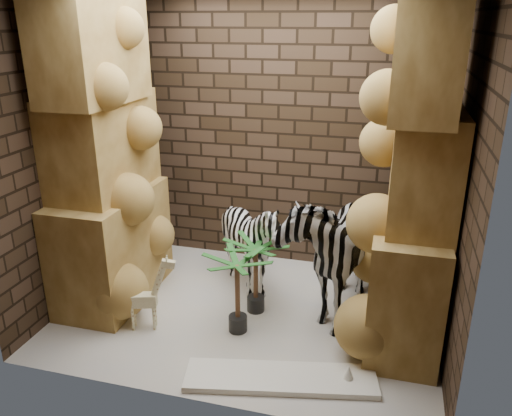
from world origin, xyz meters
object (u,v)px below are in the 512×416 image
(zebra_right, at_px, (331,235))
(zebra_left, at_px, (251,248))
(palm_back, at_px, (237,294))
(giraffe_toy, at_px, (142,292))
(palm_front, at_px, (256,276))
(surfboard, at_px, (281,378))

(zebra_right, xyz_separation_m, zebra_left, (-0.82, 0.10, -0.28))
(zebra_left, relative_size, palm_back, 1.39)
(giraffe_toy, bearing_deg, palm_front, 13.98)
(palm_front, bearing_deg, palm_back, -100.50)
(zebra_right, height_order, surfboard, zebra_right)
(zebra_left, xyz_separation_m, palm_front, (0.15, -0.38, -0.10))
(palm_front, bearing_deg, surfboard, -64.06)
(palm_front, xyz_separation_m, palm_back, (-0.07, -0.37, 0.00))
(zebra_right, height_order, giraffe_toy, zebra_right)
(zebra_left, bearing_deg, surfboard, -63.96)
(zebra_left, height_order, palm_front, zebra_left)
(zebra_left, xyz_separation_m, palm_back, (0.09, -0.75, -0.10))
(giraffe_toy, relative_size, palm_front, 0.99)
(palm_front, distance_m, surfboard, 1.11)
(palm_front, bearing_deg, zebra_right, 23.34)
(giraffe_toy, bearing_deg, zebra_left, 33.77)
(zebra_left, distance_m, surfboard, 1.53)
(zebra_right, xyz_separation_m, giraffe_toy, (-1.57, -0.84, -0.39))
(zebra_left, xyz_separation_m, surfboard, (0.61, -1.33, -0.46))
(zebra_right, height_order, palm_back, zebra_right)
(zebra_right, distance_m, palm_back, 1.05)
(giraffe_toy, bearing_deg, surfboard, -33.20)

